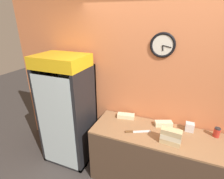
# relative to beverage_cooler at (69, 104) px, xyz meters

# --- Properties ---
(wall_back) EXTENTS (5.20, 0.09, 2.70)m
(wall_back) POSITION_rel_beverage_cooler_xyz_m (1.46, 0.32, 0.36)
(wall_back) COLOR #D17547
(wall_back) RESTS_ON ground_plane
(prep_counter) EXTENTS (1.81, 0.64, 0.87)m
(prep_counter) POSITION_rel_beverage_cooler_xyz_m (1.46, -0.05, -0.56)
(prep_counter) COLOR #4C3828
(prep_counter) RESTS_ON ground_plane
(beverage_cooler) EXTENTS (0.75, 0.64, 1.82)m
(beverage_cooler) POSITION_rel_beverage_cooler_xyz_m (0.00, 0.00, 0.00)
(beverage_cooler) COLOR black
(beverage_cooler) RESTS_ON ground_plane
(sandwich_stack_bottom) EXTENTS (0.25, 0.12, 0.07)m
(sandwich_stack_bottom) POSITION_rel_beverage_cooler_xyz_m (1.62, -0.21, -0.09)
(sandwich_stack_bottom) COLOR tan
(sandwich_stack_bottom) RESTS_ON prep_counter
(sandwich_stack_middle) EXTENTS (0.25, 0.11, 0.07)m
(sandwich_stack_middle) POSITION_rel_beverage_cooler_xyz_m (1.62, -0.21, -0.03)
(sandwich_stack_middle) COLOR beige
(sandwich_stack_middle) RESTS_ON sandwich_stack_bottom
(sandwich_stack_top) EXTENTS (0.25, 0.12, 0.07)m
(sandwich_stack_top) POSITION_rel_beverage_cooler_xyz_m (1.62, -0.21, 0.04)
(sandwich_stack_top) COLOR tan
(sandwich_stack_top) RESTS_ON sandwich_stack_middle
(sandwich_flat_left) EXTENTS (0.27, 0.15, 0.06)m
(sandwich_flat_left) POSITION_rel_beverage_cooler_xyz_m (0.93, 0.16, -0.10)
(sandwich_flat_left) COLOR beige
(sandwich_flat_left) RESTS_ON prep_counter
(sandwich_flat_right) EXTENTS (0.26, 0.18, 0.07)m
(sandwich_flat_right) POSITION_rel_beverage_cooler_xyz_m (1.50, 0.16, -0.10)
(sandwich_flat_right) COLOR beige
(sandwich_flat_right) RESTS_ON prep_counter
(chefs_knife) EXTENTS (0.33, 0.19, 0.02)m
(chefs_knife) POSITION_rel_beverage_cooler_xyz_m (1.15, -0.14, -0.12)
(chefs_knife) COLOR silver
(chefs_knife) RESTS_ON prep_counter
(condiment_jar) EXTENTS (0.08, 0.08, 0.13)m
(condiment_jar) POSITION_rel_beverage_cooler_xyz_m (2.17, 0.16, -0.06)
(condiment_jar) COLOR #B72D23
(condiment_jar) RESTS_ON prep_counter
(napkin_dispenser) EXTENTS (0.11, 0.09, 0.12)m
(napkin_dispenser) POSITION_rel_beverage_cooler_xyz_m (1.84, 0.17, -0.07)
(napkin_dispenser) COLOR silver
(napkin_dispenser) RESTS_ON prep_counter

